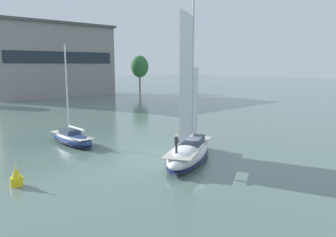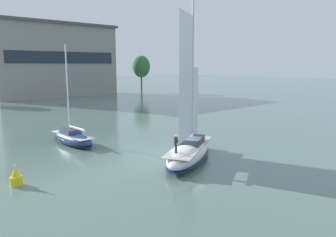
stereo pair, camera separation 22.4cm
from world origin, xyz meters
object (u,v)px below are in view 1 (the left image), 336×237
object	(u,v)px
sailboat_moored_mid_channel	(72,138)
tree_shore_center	(140,67)
sailboat_main	(190,149)
channel_buoy	(16,178)
sailboat_moored_near_marina	(188,103)

from	to	relation	value
sailboat_moored_mid_channel	tree_shore_center	bearing A→B (deg)	46.05
sailboat_main	channel_buoy	xyz separation A→B (m)	(-14.28, 4.30, -0.50)
sailboat_moored_mid_channel	channel_buoy	world-z (taller)	sailboat_moored_mid_channel
tree_shore_center	sailboat_moored_near_marina	distance (m)	39.99
tree_shore_center	channel_buoy	xyz separation A→B (m)	(-58.96, -61.09, -7.69)
tree_shore_center	sailboat_moored_mid_channel	distance (m)	72.18
tree_shore_center	sailboat_moored_mid_channel	size ratio (longest dim) A/B	1.06
sailboat_moored_mid_channel	channel_buoy	distance (m)	13.13
sailboat_moored_near_marina	sailboat_moored_mid_channel	world-z (taller)	sailboat_moored_mid_channel
tree_shore_center	sailboat_main	bearing A→B (deg)	-124.34
sailboat_moored_mid_channel	sailboat_main	bearing A→B (deg)	-69.46
tree_shore_center	sailboat_main	world-z (taller)	sailboat_main
tree_shore_center	sailboat_moored_mid_channel	world-z (taller)	tree_shore_center
sailboat_main	sailboat_moored_mid_channel	world-z (taller)	sailboat_main
tree_shore_center	sailboat_moored_near_marina	xyz separation A→B (m)	(-14.69, -36.37, -7.80)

